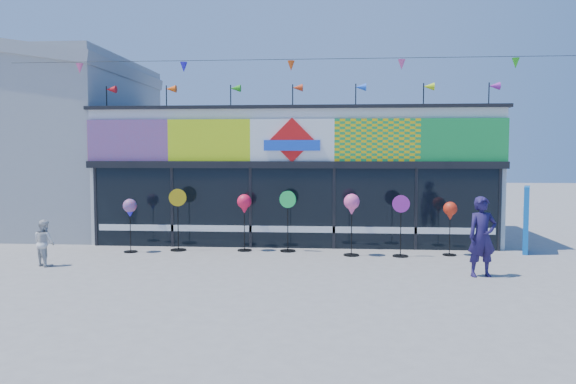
# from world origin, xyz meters

# --- Properties ---
(ground) EXTENTS (80.00, 80.00, 0.00)m
(ground) POSITION_xyz_m (0.00, 0.00, 0.00)
(ground) COLOR slate
(ground) RESTS_ON ground
(kite_shop) EXTENTS (16.00, 5.70, 5.31)m
(kite_shop) POSITION_xyz_m (0.00, 5.94, 2.05)
(kite_shop) COLOR white
(kite_shop) RESTS_ON ground
(neighbour_building) EXTENTS (8.18, 7.20, 6.87)m
(neighbour_building) POSITION_xyz_m (-10.00, 7.00, 3.20)
(neighbour_building) COLOR #95989A
(neighbour_building) RESTS_ON ground
(blue_sign) EXTENTS (0.42, 0.91, 1.82)m
(blue_sign) POSITION_xyz_m (6.46, 3.20, 0.92)
(blue_sign) COLOR #0C5EB7
(blue_sign) RESTS_ON ground
(spinner_0) EXTENTS (0.37, 0.37, 1.48)m
(spinner_0) POSITION_xyz_m (-4.39, 2.39, 1.18)
(spinner_0) COLOR black
(spinner_0) RESTS_ON ground
(spinner_1) EXTENTS (0.48, 0.44, 1.73)m
(spinner_1) POSITION_xyz_m (-3.16, 2.75, 0.92)
(spinner_1) COLOR black
(spinner_1) RESTS_ON ground
(spinner_2) EXTENTS (0.40, 0.40, 1.59)m
(spinner_2) POSITION_xyz_m (-1.29, 2.85, 1.27)
(spinner_2) COLOR black
(spinner_2) RESTS_ON ground
(spinner_3) EXTENTS (0.47, 0.43, 1.69)m
(spinner_3) POSITION_xyz_m (-0.08, 2.84, 0.89)
(spinner_3) COLOR black
(spinner_3) RESTS_ON ground
(spinner_4) EXTENTS (0.42, 0.42, 1.66)m
(spinner_4) POSITION_xyz_m (1.66, 2.34, 1.33)
(spinner_4) COLOR black
(spinner_4) RESTS_ON ground
(spinner_5) EXTENTS (0.46, 0.41, 1.63)m
(spinner_5) POSITION_xyz_m (2.95, 2.30, 0.86)
(spinner_5) COLOR black
(spinner_5) RESTS_ON ground
(spinner_6) EXTENTS (0.36, 0.36, 1.44)m
(spinner_6) POSITION_xyz_m (4.28, 2.58, 1.15)
(spinner_6) COLOR black
(spinner_6) RESTS_ON ground
(adult_man) EXTENTS (0.72, 0.55, 1.78)m
(adult_man) POSITION_xyz_m (4.45, 0.02, 0.89)
(adult_man) COLOR #1E1645
(adult_man) RESTS_ON ground
(child) EXTENTS (0.63, 0.55, 1.13)m
(child) POSITION_xyz_m (-5.81, 0.41, 0.56)
(child) COLOR silver
(child) RESTS_ON ground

